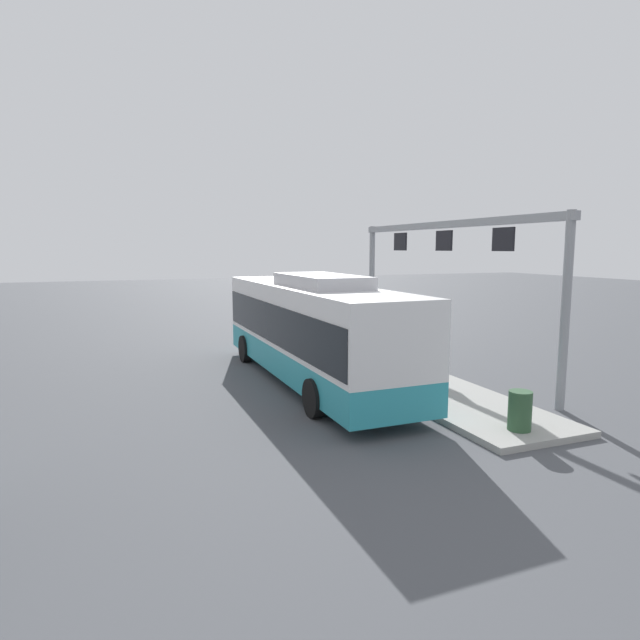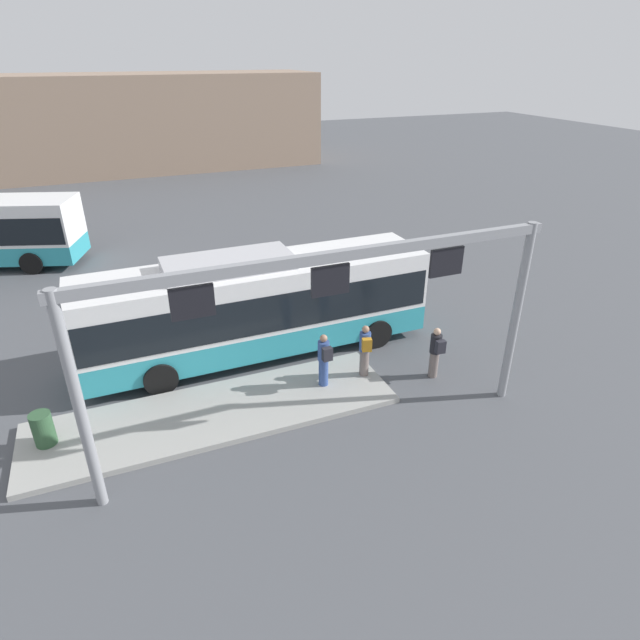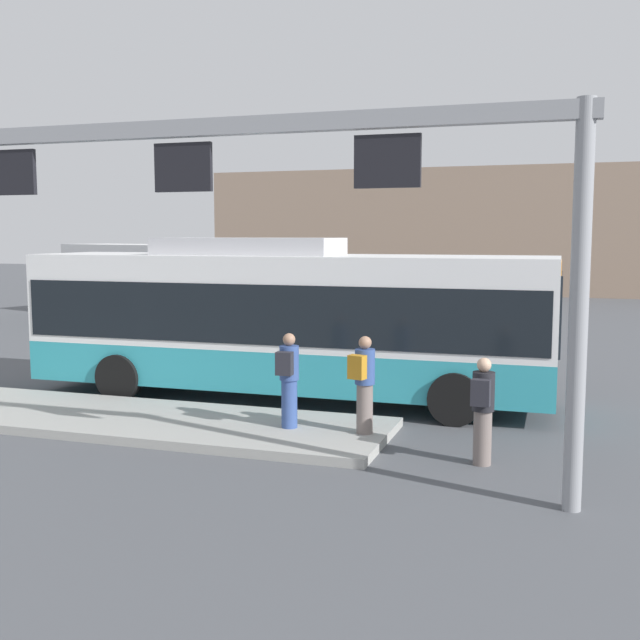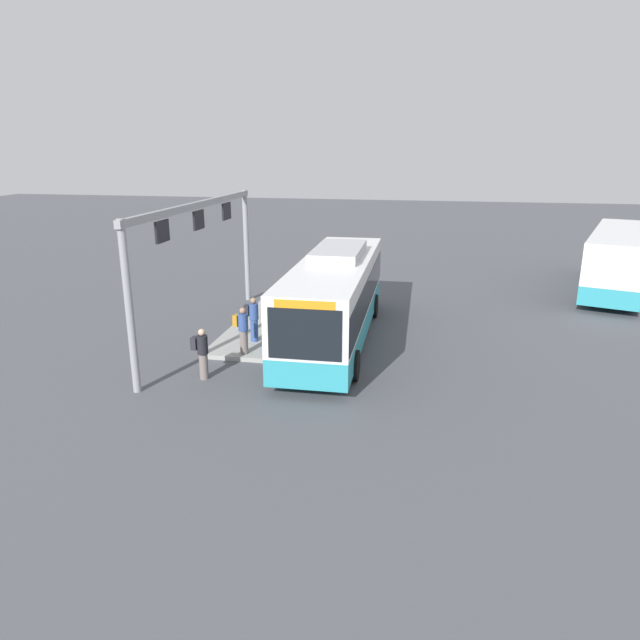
% 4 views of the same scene
% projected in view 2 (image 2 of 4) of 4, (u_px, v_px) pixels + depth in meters
% --- Properties ---
extents(ground_plane, '(120.00, 120.00, 0.00)m').
position_uv_depth(ground_plane, '(260.00, 351.00, 17.80)').
color(ground_plane, '#4C4F54').
extents(platform_curb, '(10.00, 2.80, 0.16)m').
position_uv_depth(platform_curb, '(216.00, 413.00, 14.65)').
color(platform_curb, '#9E9E99').
rests_on(platform_curb, ground).
extents(bus_main, '(11.19, 2.78, 3.46)m').
position_uv_depth(bus_main, '(257.00, 303.00, 16.97)').
color(bus_main, teal).
rests_on(bus_main, ground).
extents(person_boarding, '(0.36, 0.54, 1.67)m').
position_uv_depth(person_boarding, '(436.00, 352.00, 16.03)').
color(person_boarding, slate).
rests_on(person_boarding, ground).
extents(person_waiting_near, '(0.35, 0.53, 1.67)m').
position_uv_depth(person_waiting_near, '(324.00, 359.00, 15.33)').
color(person_waiting_near, '#334C8C').
rests_on(person_waiting_near, platform_curb).
extents(person_waiting_mid, '(0.44, 0.58, 1.67)m').
position_uv_depth(person_waiting_mid, '(365.00, 350.00, 15.82)').
color(person_waiting_mid, slate).
rests_on(person_waiting_mid, platform_curb).
extents(platform_sign_gantry, '(11.39, 0.24, 5.20)m').
position_uv_depth(platform_sign_gantry, '(330.00, 307.00, 11.96)').
color(platform_sign_gantry, gray).
rests_on(platform_sign_gantry, ground).
extents(station_building, '(30.34, 8.00, 7.41)m').
position_uv_depth(station_building, '(132.00, 123.00, 43.58)').
color(station_building, gray).
rests_on(station_building, ground).
extents(trash_bin, '(0.52, 0.52, 0.90)m').
position_uv_depth(trash_bin, '(43.00, 429.00, 13.19)').
color(trash_bin, '#2D5133').
rests_on(trash_bin, platform_curb).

